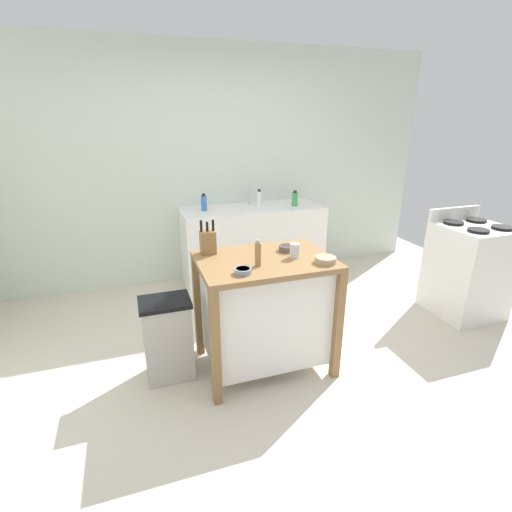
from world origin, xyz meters
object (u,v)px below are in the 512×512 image
bowl_ceramic_small (287,248)px  sink_faucet (249,195)px  bowl_ceramic_wide (243,271)px  bowl_stoneware_deep (326,260)px  drinking_cup (295,251)px  trash_bin (168,339)px  kitchen_island (264,307)px  knife_block (208,242)px  bottle_dish_soap (295,199)px  bottle_spray_cleaner (259,198)px  stove (468,270)px  pepper_grinder (258,254)px  bottle_hand_soap (204,203)px

bowl_ceramic_small → sink_faucet: sink_faucet is taller
bowl_ceramic_wide → bowl_stoneware_deep: bowl_stoneware_deep is taller
bowl_ceramic_small → drinking_cup: bearing=-92.0°
bowl_ceramic_wide → bowl_stoneware_deep: size_ratio=0.75×
bowl_ceramic_small → trash_bin: bowl_ceramic_small is taller
kitchen_island → knife_block: knife_block is taller
sink_faucet → bottle_dish_soap: (0.48, -0.23, -0.03)m
drinking_cup → bottle_spray_cleaner: bottle_spray_cleaner is taller
stove → pepper_grinder: bearing=-172.5°
trash_bin → sink_faucet: (1.15, 1.64, 0.68)m
drinking_cup → bottle_spray_cleaner: size_ratio=0.54×
drinking_cup → trash_bin: drinking_cup is taller
bowl_ceramic_small → trash_bin: size_ratio=0.20×
bottle_spray_cleaner → pepper_grinder: bearing=-109.3°
bowl_ceramic_wide → pepper_grinder: (0.14, 0.10, 0.07)m
bottle_dish_soap → bowl_ceramic_wide: bearing=-123.4°
bowl_stoneware_deep → drinking_cup: (-0.16, 0.17, 0.03)m
bottle_hand_soap → bowl_ceramic_small: bearing=-77.4°
sink_faucet → pepper_grinder: bearing=-105.7°
bottle_spray_cleaner → bowl_ceramic_wide: bearing=-112.1°
drinking_cup → bottle_spray_cleaner: (0.31, 1.67, 0.04)m
kitchen_island → bowl_ceramic_small: 0.48m
kitchen_island → knife_block: bearing=146.1°
knife_block → stove: bearing=-1.5°
bottle_spray_cleaner → stove: size_ratio=0.19×
bowl_ceramic_small → bottle_dish_soap: (0.69, 1.39, 0.06)m
pepper_grinder → stove: bearing=7.5°
sink_faucet → bottle_spray_cleaner: bearing=-47.5°
knife_block → drinking_cup: bearing=-26.5°
bottle_dish_soap → stove: 1.90m
bowl_ceramic_small → trash_bin: bearing=-179.0°
knife_block → bottle_hand_soap: bearing=80.0°
kitchen_island → bowl_ceramic_wide: bowl_ceramic_wide is taller
kitchen_island → bowl_ceramic_wide: 0.52m
bowl_ceramic_wide → pepper_grinder: size_ratio=0.59×
bowl_ceramic_wide → bottle_spray_cleaner: size_ratio=0.58×
knife_block → trash_bin: 0.77m
sink_faucet → bottle_dish_soap: 0.53m
knife_block → stove: 2.58m
bowl_ceramic_small → kitchen_island: bearing=-153.8°
knife_block → drinking_cup: size_ratio=2.45×
drinking_cup → bottle_spray_cleaner: bearing=79.6°
bottle_hand_soap → stove: 2.75m
kitchen_island → pepper_grinder: pepper_grinder is taller
kitchen_island → sink_faucet: size_ratio=4.37×
bowl_ceramic_wide → stove: 2.47m
bowl_ceramic_small → stove: (1.95, 0.07, -0.46)m
sink_faucet → bowl_ceramic_small: bearing=-97.4°
bottle_dish_soap → knife_block: bearing=-135.1°
knife_block → trash_bin: knife_block is taller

